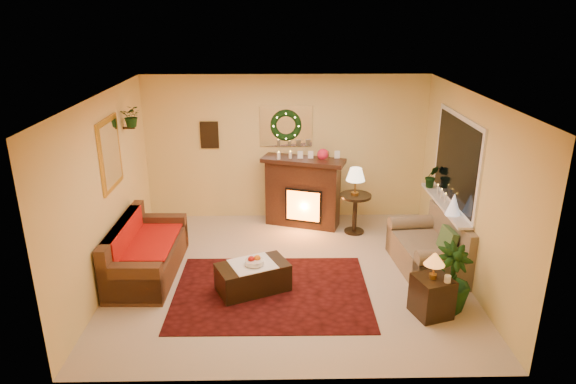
{
  "coord_description": "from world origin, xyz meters",
  "views": [
    {
      "loc": [
        -0.14,
        -6.63,
        3.68
      ],
      "look_at": [
        0.0,
        0.35,
        1.15
      ],
      "focal_mm": 32.0,
      "sensor_mm": 36.0,
      "label": 1
    }
  ],
  "objects_px": {
    "side_table_round": "(355,215)",
    "end_table_square": "(432,296)",
    "sofa": "(147,246)",
    "coffee_table": "(253,277)",
    "loveseat": "(429,243)",
    "fireplace": "(303,195)"
  },
  "relations": [
    {
      "from": "fireplace",
      "to": "end_table_square",
      "type": "xyz_separation_m",
      "value": [
        1.49,
        -2.9,
        -0.28
      ]
    },
    {
      "from": "loveseat",
      "to": "end_table_square",
      "type": "distance_m",
      "value": 1.24
    },
    {
      "from": "loveseat",
      "to": "side_table_round",
      "type": "height_order",
      "value": "loveseat"
    },
    {
      "from": "loveseat",
      "to": "coffee_table",
      "type": "distance_m",
      "value": 2.63
    },
    {
      "from": "sofa",
      "to": "fireplace",
      "type": "distance_m",
      "value": 2.91
    },
    {
      "from": "fireplace",
      "to": "side_table_round",
      "type": "distance_m",
      "value": 0.97
    },
    {
      "from": "sofa",
      "to": "coffee_table",
      "type": "xyz_separation_m",
      "value": [
        1.54,
        -0.52,
        -0.22
      ]
    },
    {
      "from": "fireplace",
      "to": "end_table_square",
      "type": "bearing_deg",
      "value": -44.71
    },
    {
      "from": "sofa",
      "to": "coffee_table",
      "type": "distance_m",
      "value": 1.65
    },
    {
      "from": "side_table_round",
      "to": "coffee_table",
      "type": "xyz_separation_m",
      "value": [
        -1.66,
        -1.91,
        -0.12
      ]
    },
    {
      "from": "end_table_square",
      "to": "loveseat",
      "type": "bearing_deg",
      "value": 76.69
    },
    {
      "from": "loveseat",
      "to": "sofa",
      "type": "bearing_deg",
      "value": 174.82
    },
    {
      "from": "side_table_round",
      "to": "sofa",
      "type": "bearing_deg",
      "value": -156.64
    },
    {
      "from": "end_table_square",
      "to": "side_table_round",
      "type": "bearing_deg",
      "value": 103.51
    },
    {
      "from": "sofa",
      "to": "coffee_table",
      "type": "bearing_deg",
      "value": -17.6
    },
    {
      "from": "sofa",
      "to": "side_table_round",
      "type": "distance_m",
      "value": 3.5
    },
    {
      "from": "fireplace",
      "to": "side_table_round",
      "type": "relative_size",
      "value": 1.83
    },
    {
      "from": "sofa",
      "to": "side_table_round",
      "type": "relative_size",
      "value": 2.68
    },
    {
      "from": "fireplace",
      "to": "loveseat",
      "type": "relative_size",
      "value": 0.89
    },
    {
      "from": "side_table_round",
      "to": "end_table_square",
      "type": "height_order",
      "value": "side_table_round"
    },
    {
      "from": "loveseat",
      "to": "fireplace",
      "type": "bearing_deg",
      "value": 130.32
    },
    {
      "from": "side_table_round",
      "to": "end_table_square",
      "type": "xyz_separation_m",
      "value": [
        0.61,
        -2.54,
        -0.05
      ]
    }
  ]
}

